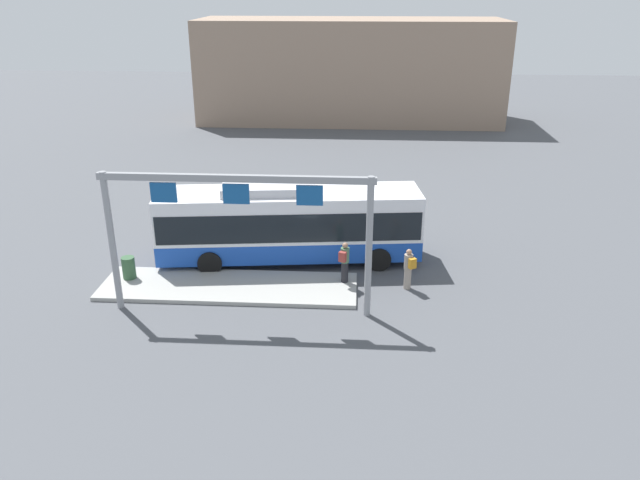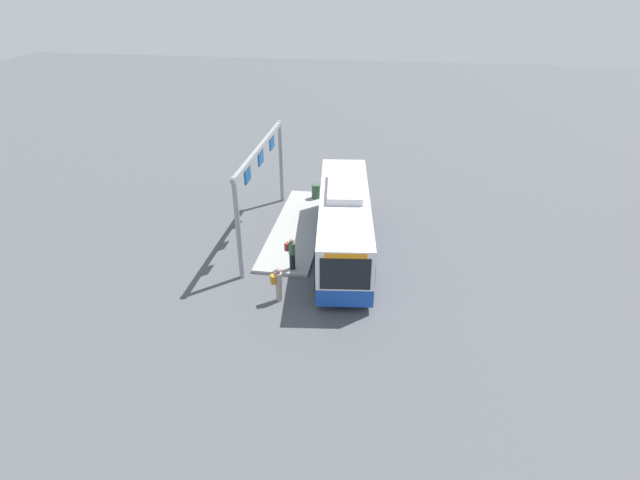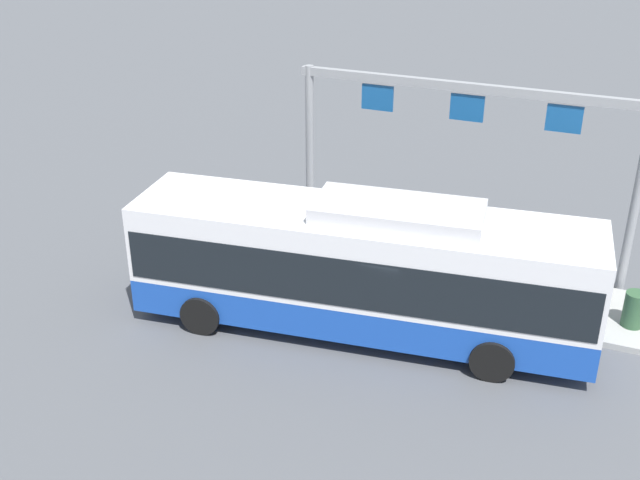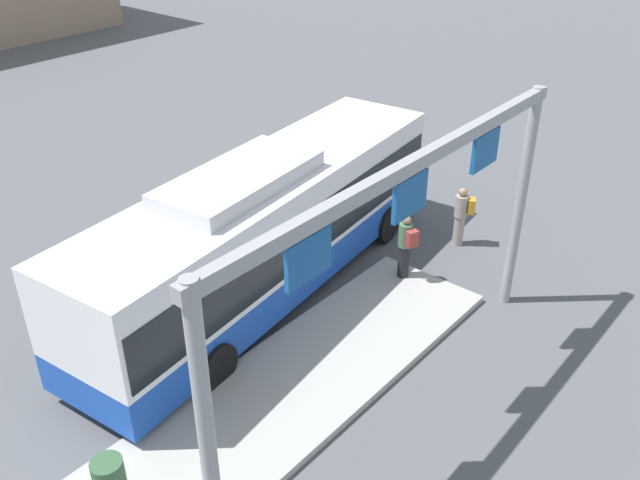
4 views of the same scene
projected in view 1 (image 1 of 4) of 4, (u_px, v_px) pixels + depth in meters
ground_plane at (290, 260)px, 26.91m from camera, size 120.00×120.00×0.00m
platform_curb at (229, 287)px, 24.39m from camera, size 10.00×2.80×0.16m
bus_main at (289, 221)px, 26.22m from camera, size 11.19×3.77×3.46m
person_boarding at (409, 268)px, 24.07m from camera, size 0.53×0.61×1.67m
person_waiting_near at (345, 261)px, 24.26m from camera, size 0.47×0.60×1.67m
platform_sign_gantry at (237, 214)px, 21.32m from camera, size 9.48×0.24×5.20m
station_building at (350, 71)px, 52.89m from camera, size 25.28×8.00×8.35m
trash_bin at (129, 268)px, 24.76m from camera, size 0.52×0.52×0.90m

